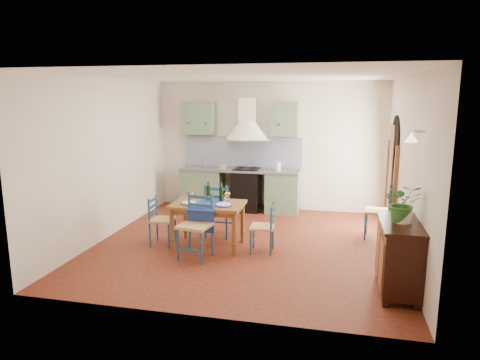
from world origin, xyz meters
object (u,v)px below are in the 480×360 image
sideboard (398,255)px  potted_plant (403,203)px  dining_table (208,208)px  chair_near (196,226)px

sideboard → potted_plant: (0.01, 0.02, 0.67)m
dining_table → sideboard: (2.85, -1.11, -0.15)m
potted_plant → chair_near: bearing=168.7°
chair_near → potted_plant: size_ratio=2.05×
sideboard → dining_table: bearing=158.7°
chair_near → potted_plant: (2.90, -0.58, 0.66)m
dining_table → potted_plant: size_ratio=2.41×
chair_near → dining_table: bearing=85.6°
dining_table → sideboard: 3.07m
chair_near → potted_plant: potted_plant is taller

